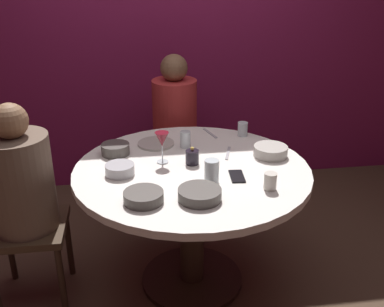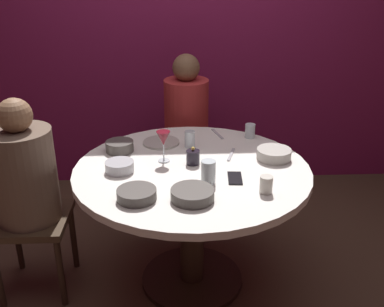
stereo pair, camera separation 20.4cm
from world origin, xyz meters
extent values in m
plane|color=#4C3828|center=(0.00, 0.00, 0.00)|extent=(8.00, 8.00, 0.00)
cube|color=maroon|center=(0.00, 1.43, 1.30)|extent=(6.00, 0.10, 2.60)
cylinder|color=white|center=(0.00, 0.00, 0.74)|extent=(1.27, 1.27, 0.04)
cylinder|color=#332319|center=(0.00, 0.00, 0.36)|extent=(0.14, 0.14, 0.72)
cylinder|color=#2D2116|center=(0.00, 0.00, 0.01)|extent=(0.60, 0.60, 0.03)
cube|color=#3F2D1E|center=(-0.89, 0.00, 0.45)|extent=(0.40, 0.40, 0.04)
cylinder|color=brown|center=(-0.89, 0.00, 0.73)|extent=(0.34, 0.34, 0.51)
sphere|color=#8C6647|center=(-0.89, 0.00, 1.06)|extent=(0.18, 0.18, 0.18)
cylinder|color=#332319|center=(-0.72, -0.17, 0.21)|extent=(0.04, 0.04, 0.43)
cylinder|color=#332319|center=(-1.06, 0.17, 0.21)|extent=(0.04, 0.04, 0.43)
cylinder|color=#332319|center=(-0.72, 0.17, 0.21)|extent=(0.04, 0.04, 0.43)
cube|color=#3F2D1E|center=(0.00, 0.89, 0.45)|extent=(0.40, 0.40, 0.04)
cylinder|color=#B22D2D|center=(0.00, 0.89, 0.74)|extent=(0.32, 0.32, 0.54)
sphere|color=brown|center=(0.00, 0.89, 1.10)|extent=(0.19, 0.19, 0.19)
cylinder|color=#332319|center=(-0.17, 1.06, 0.21)|extent=(0.04, 0.04, 0.43)
cylinder|color=#332319|center=(-0.17, 0.72, 0.21)|extent=(0.04, 0.04, 0.43)
cylinder|color=#332319|center=(0.17, 1.06, 0.21)|extent=(0.04, 0.04, 0.43)
cylinder|color=#332319|center=(0.17, 0.72, 0.21)|extent=(0.04, 0.04, 0.43)
cylinder|color=black|center=(0.01, 0.04, 0.80)|extent=(0.07, 0.07, 0.08)
sphere|color=#F9D159|center=(0.01, 0.04, 0.85)|extent=(0.02, 0.02, 0.02)
cylinder|color=silver|center=(-0.15, 0.08, 0.76)|extent=(0.06, 0.06, 0.01)
cylinder|color=silver|center=(-0.15, 0.08, 0.81)|extent=(0.01, 0.01, 0.09)
cone|color=maroon|center=(-0.15, 0.08, 0.89)|extent=(0.08, 0.08, 0.08)
cylinder|color=#B2ADA3|center=(-0.17, 0.35, 0.76)|extent=(0.22, 0.22, 0.01)
cube|color=black|center=(0.21, -0.15, 0.76)|extent=(0.08, 0.14, 0.01)
cylinder|color=#B7B7BC|center=(-0.38, -0.03, 0.78)|extent=(0.15, 0.15, 0.06)
cylinder|color=#B2ADA3|center=(0.46, 0.09, 0.79)|extent=(0.19, 0.19, 0.06)
cylinder|color=#4C4742|center=(-0.01, -0.35, 0.78)|extent=(0.20, 0.20, 0.05)
cylinder|color=#4C4742|center=(-0.27, -0.34, 0.78)|extent=(0.19, 0.19, 0.05)
cylinder|color=#4C4742|center=(-0.41, 0.24, 0.79)|extent=(0.16, 0.16, 0.06)
cylinder|color=silver|center=(0.38, 0.42, 0.80)|extent=(0.06, 0.06, 0.09)
cylinder|color=silver|center=(0.00, 0.28, 0.81)|extent=(0.06, 0.06, 0.10)
cylinder|color=beige|center=(0.34, -0.30, 0.80)|extent=(0.06, 0.06, 0.09)
cylinder|color=silver|center=(0.07, -0.19, 0.82)|extent=(0.07, 0.07, 0.12)
cube|color=#B7B7BC|center=(0.23, 0.15, 0.76)|extent=(0.07, 0.18, 0.01)
cube|color=#B7B7BC|center=(0.19, 0.48, 0.76)|extent=(0.07, 0.18, 0.01)
camera|label=1|loc=(-0.30, -2.14, 1.77)|focal=41.45mm
camera|label=2|loc=(-0.10, -2.15, 1.77)|focal=41.45mm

